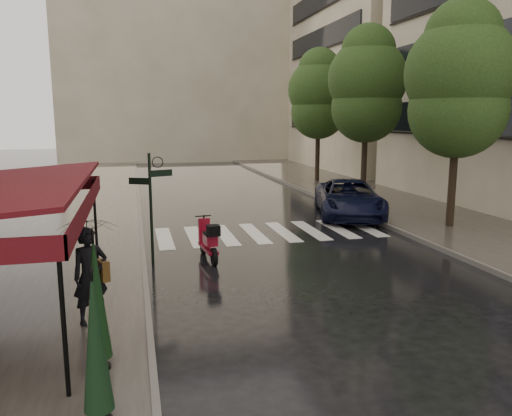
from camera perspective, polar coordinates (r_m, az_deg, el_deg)
name	(u,v)px	position (r m, az deg, el deg)	size (l,w,h in m)	color
ground	(212,298)	(11.58, -5.03, -10.16)	(120.00, 120.00, 0.00)	black
sidewalk_near	(68,210)	(23.26, -20.74, -0.24)	(6.00, 60.00, 0.12)	#38332D
sidewalk_far	(376,198)	(25.95, 13.58, 1.17)	(5.50, 60.00, 0.12)	#38332D
curb_near	(139,207)	(23.07, -13.21, 0.12)	(0.12, 60.00, 0.16)	#595651
curb_far	(324,199)	(24.79, 7.82, 0.98)	(0.12, 60.00, 0.16)	#595651
crosswalk	(269,232)	(17.81, 1.47, -2.80)	(7.85, 3.20, 0.01)	silver
signpost	(151,200)	(13.91, -11.92, 0.95)	(1.17, 0.29, 3.10)	black
haussmann_far	(370,49)	(41.29, 12.92, 17.28)	(8.00, 16.00, 18.50)	tan
backdrop_building	(180,53)	(49.31, -8.74, 17.10)	(22.00, 6.00, 20.00)	tan
tree_near	(460,80)	(19.36, 22.24, 13.34)	(3.80, 3.80, 7.99)	black
tree_mid	(367,85)	(25.35, 12.56, 13.56)	(3.80, 3.80, 8.34)	black
tree_far	(319,94)	(31.84, 7.18, 12.75)	(3.80, 3.80, 8.16)	black
pedestrian_with_umbrella	(88,237)	(9.91, -18.64, -3.13)	(1.51, 1.52, 2.58)	black
scooter	(209,241)	(14.34, -5.42, -3.82)	(0.53, 1.81, 1.19)	black
parked_car	(349,198)	(21.00, 10.58, 1.10)	(2.48, 5.39, 1.50)	black
parasol_front	(96,297)	(8.18, -17.79, -9.61)	(0.40, 0.40, 2.23)	black
parasol_back	(96,342)	(6.83, -17.87, -14.32)	(0.39, 0.39, 2.10)	black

